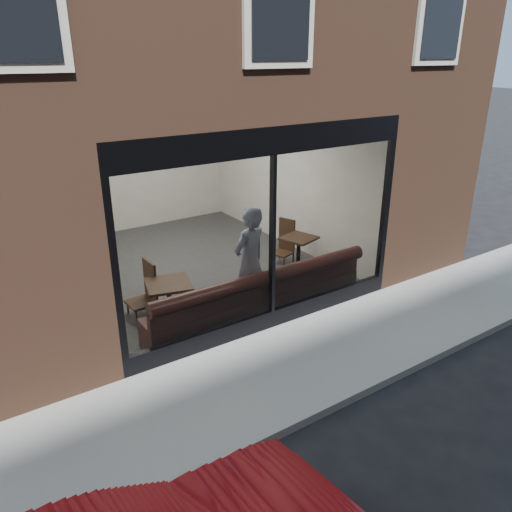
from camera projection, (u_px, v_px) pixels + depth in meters
ground at (361, 392)px, 6.56m from camera, size 120.00×120.00×0.00m
sidewalk_near at (313, 356)px, 7.33m from camera, size 40.00×2.00×0.01m
kerb_near at (365, 390)px, 6.50m from camera, size 40.00×0.10×0.12m
host_building_pier_right at (258, 150)px, 14.05m from camera, size 2.50×12.00×3.20m
host_building_backfill at (93, 148)px, 14.42m from camera, size 5.00×6.00×3.20m
cafe_floor at (189, 266)px, 10.40m from camera, size 6.00×6.00×0.00m
cafe_ceiling at (181, 108)px, 9.21m from camera, size 6.00×6.00×0.00m
cafe_wall_back at (131, 166)px, 12.11m from camera, size 5.00×0.00×5.00m
cafe_wall_left at (54, 213)px, 8.52m from camera, size 0.00×6.00×6.00m
cafe_wall_right at (287, 176)px, 11.09m from camera, size 0.00×6.00×6.00m
storefront_kick at (271, 318)px, 8.08m from camera, size 5.00×0.10×0.30m
storefront_header at (274, 140)px, 7.01m from camera, size 5.00×0.10×0.40m
storefront_mullion at (272, 237)px, 7.55m from camera, size 0.06×0.10×2.50m
storefront_glass at (274, 238)px, 7.53m from camera, size 4.80×0.00×4.80m
banquette at (258, 305)px, 8.36m from camera, size 4.00×0.55×0.45m
person at (250, 262)px, 8.23m from camera, size 0.78×0.62×1.88m
cafe_table_left at (168, 284)px, 7.90m from camera, size 0.84×0.84×0.04m
cafe_table_right at (299, 238)px, 9.87m from camera, size 0.75×0.75×0.04m
cafe_chair_left at (142, 302)px, 8.40m from camera, size 0.47×0.47×0.04m
cafe_chair_right at (282, 253)px, 10.47m from camera, size 0.49×0.49×0.04m
wall_poster at (74, 230)px, 7.71m from camera, size 0.02×0.66×0.88m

